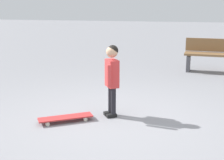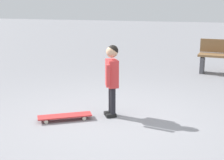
% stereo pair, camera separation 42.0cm
% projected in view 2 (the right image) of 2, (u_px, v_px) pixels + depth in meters
% --- Properties ---
extents(ground_plane, '(50.00, 50.00, 0.00)m').
position_uv_depth(ground_plane, '(116.00, 121.00, 4.54)').
color(ground_plane, gray).
extents(child_person, '(0.41, 0.27, 1.06)m').
position_uv_depth(child_person, '(112.00, 73.00, 4.61)').
color(child_person, black).
rests_on(child_person, ground).
extents(skateboard, '(0.58, 0.74, 0.07)m').
position_uv_depth(skateboard, '(65.00, 116.00, 4.58)').
color(skateboard, '#B22D2D').
rests_on(skateboard, ground).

